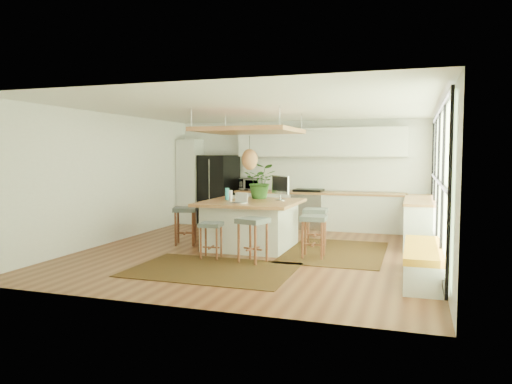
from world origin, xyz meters
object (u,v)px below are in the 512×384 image
(stool_right_front, at_px, (313,238))
(laptop, at_px, (238,197))
(stool_near_left, at_px, (211,239))
(monitor, at_px, (280,187))
(stool_near_right, at_px, (253,242))
(microwave, at_px, (251,183))
(stool_right_back, at_px, (315,229))
(island, at_px, (251,224))
(stool_left_side, at_px, (185,227))
(fridge, at_px, (219,190))
(island_plant, at_px, (261,185))

(stool_right_front, distance_m, laptop, 1.62)
(stool_near_left, bearing_deg, monitor, 60.99)
(stool_near_right, distance_m, microwave, 4.36)
(stool_right_back, xyz_separation_m, microwave, (-2.15, 2.26, 0.76))
(island, distance_m, stool_right_front, 1.49)
(stool_left_side, xyz_separation_m, microwave, (0.43, 2.90, 0.76))
(fridge, relative_size, monitor, 3.35)
(laptop, xyz_separation_m, monitor, (0.59, 0.82, 0.14))
(stool_right_back, relative_size, laptop, 2.53)
(stool_near_left, relative_size, stool_right_back, 0.84)
(island, height_order, laptop, laptop)
(stool_right_front, height_order, stool_right_back, stool_right_back)
(stool_left_side, relative_size, microwave, 1.37)
(stool_right_back, distance_m, monitor, 1.10)
(stool_right_front, bearing_deg, monitor, 134.10)
(island, xyz_separation_m, microwave, (-0.95, 2.77, 0.65))
(fridge, bearing_deg, stool_right_front, -28.94)
(stool_near_left, xyz_separation_m, laptop, (0.26, 0.72, 0.70))
(microwave, bearing_deg, fridge, 172.80)
(stool_left_side, height_order, island_plant, island_plant)
(island, xyz_separation_m, island_plant, (0.02, 0.58, 0.75))
(fridge, relative_size, island, 0.99)
(island, xyz_separation_m, stool_left_side, (-1.38, -0.13, -0.11))
(island_plant, bearing_deg, island, -91.70)
(island_plant, bearing_deg, stool_near_right, -76.43)
(laptop, distance_m, island_plant, 1.08)
(stool_right_back, bearing_deg, fridge, 143.29)
(microwave, bearing_deg, laptop, -81.53)
(island, relative_size, island_plant, 2.55)
(stool_near_right, height_order, laptop, laptop)
(island, xyz_separation_m, stool_right_back, (1.20, 0.51, -0.11))
(stool_near_left, xyz_separation_m, stool_right_back, (1.54, 1.71, 0.00))
(stool_near_right, relative_size, microwave, 1.36)
(fridge, xyz_separation_m, laptop, (1.77, -3.27, 0.12))
(microwave, bearing_deg, stool_near_left, -87.68)
(stool_near_left, relative_size, monitor, 1.18)
(fridge, distance_m, stool_right_front, 4.68)
(island, height_order, stool_near_left, island)
(stool_near_left, height_order, island_plant, island_plant)
(island_plant, bearing_deg, stool_left_side, -153.00)
(island, xyz_separation_m, stool_near_right, (0.47, -1.28, -0.11))
(fridge, relative_size, stool_left_side, 2.37)
(stool_right_back, relative_size, stool_left_side, 0.99)
(stool_near_left, xyz_separation_m, stool_right_front, (1.71, 0.64, 0.00))
(stool_near_left, height_order, microwave, microwave)
(stool_left_side, bearing_deg, stool_near_right, -31.86)
(stool_near_left, distance_m, stool_near_right, 0.81)
(stool_right_back, bearing_deg, stool_left_side, -166.09)
(island, height_order, island_plant, island_plant)
(stool_right_front, height_order, laptop, laptop)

